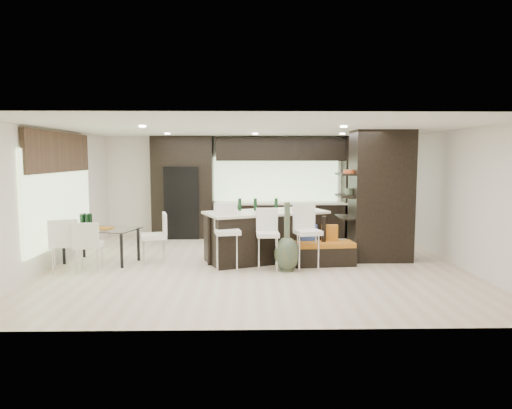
{
  "coord_description": "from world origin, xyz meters",
  "views": [
    {
      "loc": [
        -0.19,
        -9.02,
        2.16
      ],
      "look_at": [
        0.0,
        0.6,
        1.15
      ],
      "focal_mm": 32.0,
      "sensor_mm": 36.0,
      "label": 1
    }
  ],
  "objects_px": {
    "kitchen_island": "(266,236)",
    "dining_table": "(102,245)",
    "stool_right": "(308,244)",
    "chair_far": "(64,247)",
    "stool_mid": "(268,245)",
    "chair_near": "(89,248)",
    "floor_vase": "(287,237)",
    "stool_left": "(228,244)",
    "bench": "(324,254)",
    "chair_end": "(154,240)"
  },
  "relations": [
    {
      "from": "stool_right",
      "to": "chair_near",
      "type": "xyz_separation_m",
      "value": [
        -4.14,
        -0.03,
        -0.06
      ]
    },
    {
      "from": "stool_mid",
      "to": "chair_far",
      "type": "distance_m",
      "value": 3.83
    },
    {
      "from": "chair_end",
      "to": "chair_far",
      "type": "bearing_deg",
      "value": 101.45
    },
    {
      "from": "kitchen_island",
      "to": "chair_far",
      "type": "xyz_separation_m",
      "value": [
        -3.83,
        -0.9,
        -0.05
      ]
    },
    {
      "from": "bench",
      "to": "stool_mid",
      "type": "bearing_deg",
      "value": -167.73
    },
    {
      "from": "dining_table",
      "to": "stool_mid",
      "type": "bearing_deg",
      "value": 3.69
    },
    {
      "from": "dining_table",
      "to": "chair_end",
      "type": "height_order",
      "value": "chair_end"
    },
    {
      "from": "chair_near",
      "to": "chair_far",
      "type": "distance_m",
      "value": 0.46
    },
    {
      "from": "bench",
      "to": "chair_near",
      "type": "relative_size",
      "value": 1.37
    },
    {
      "from": "stool_mid",
      "to": "bench",
      "type": "height_order",
      "value": "stool_mid"
    },
    {
      "from": "floor_vase",
      "to": "chair_end",
      "type": "distance_m",
      "value": 2.79
    },
    {
      "from": "kitchen_island",
      "to": "stool_mid",
      "type": "distance_m",
      "value": 0.85
    },
    {
      "from": "chair_near",
      "to": "chair_far",
      "type": "bearing_deg",
      "value": 177.56
    },
    {
      "from": "kitchen_island",
      "to": "stool_mid",
      "type": "xyz_separation_m",
      "value": [
        0.0,
        -0.85,
        -0.04
      ]
    },
    {
      "from": "chair_near",
      "to": "stool_left",
      "type": "bearing_deg",
      "value": -3.88
    },
    {
      "from": "dining_table",
      "to": "chair_near",
      "type": "distance_m",
      "value": 0.74
    },
    {
      "from": "stool_mid",
      "to": "bench",
      "type": "distance_m",
      "value": 1.22
    },
    {
      "from": "chair_far",
      "to": "bench",
      "type": "bearing_deg",
      "value": -13.6
    },
    {
      "from": "kitchen_island",
      "to": "stool_right",
      "type": "bearing_deg",
      "value": -70.07
    },
    {
      "from": "dining_table",
      "to": "chair_near",
      "type": "height_order",
      "value": "chair_near"
    },
    {
      "from": "bench",
      "to": "floor_vase",
      "type": "height_order",
      "value": "floor_vase"
    },
    {
      "from": "stool_left",
      "to": "floor_vase",
      "type": "relative_size",
      "value": 0.78
    },
    {
      "from": "stool_mid",
      "to": "stool_right",
      "type": "bearing_deg",
      "value": -3.07
    },
    {
      "from": "stool_left",
      "to": "dining_table",
      "type": "height_order",
      "value": "stool_left"
    },
    {
      "from": "stool_right",
      "to": "dining_table",
      "type": "height_order",
      "value": "stool_right"
    },
    {
      "from": "stool_mid",
      "to": "dining_table",
      "type": "distance_m",
      "value": 3.45
    },
    {
      "from": "stool_mid",
      "to": "chair_near",
      "type": "bearing_deg",
      "value": 178.53
    },
    {
      "from": "kitchen_island",
      "to": "stool_right",
      "type": "distance_m",
      "value": 1.15
    },
    {
      "from": "stool_left",
      "to": "bench",
      "type": "xyz_separation_m",
      "value": [
        1.91,
        0.39,
        -0.28
      ]
    },
    {
      "from": "kitchen_island",
      "to": "stool_mid",
      "type": "bearing_deg",
      "value": -111.8
    },
    {
      "from": "bench",
      "to": "chair_near",
      "type": "bearing_deg",
      "value": 179.43
    },
    {
      "from": "chair_end",
      "to": "stool_mid",
      "type": "bearing_deg",
      "value": -121.33
    },
    {
      "from": "kitchen_island",
      "to": "dining_table",
      "type": "bearing_deg",
      "value": 160.82
    },
    {
      "from": "floor_vase",
      "to": "chair_far",
      "type": "relative_size",
      "value": 1.39
    },
    {
      "from": "dining_table",
      "to": "stool_right",
      "type": "bearing_deg",
      "value": 5.62
    },
    {
      "from": "stool_right",
      "to": "chair_far",
      "type": "height_order",
      "value": "stool_right"
    },
    {
      "from": "floor_vase",
      "to": "dining_table",
      "type": "height_order",
      "value": "floor_vase"
    },
    {
      "from": "bench",
      "to": "dining_table",
      "type": "height_order",
      "value": "dining_table"
    },
    {
      "from": "stool_mid",
      "to": "bench",
      "type": "xyz_separation_m",
      "value": [
        1.14,
        0.37,
        -0.24
      ]
    },
    {
      "from": "stool_mid",
      "to": "chair_near",
      "type": "xyz_separation_m",
      "value": [
        -3.37,
        -0.04,
        -0.03
      ]
    },
    {
      "from": "stool_left",
      "to": "stool_right",
      "type": "height_order",
      "value": "stool_left"
    },
    {
      "from": "bench",
      "to": "chair_far",
      "type": "relative_size",
      "value": 1.29
    },
    {
      "from": "stool_right",
      "to": "chair_near",
      "type": "relative_size",
      "value": 1.14
    },
    {
      "from": "kitchen_island",
      "to": "stool_mid",
      "type": "height_order",
      "value": "kitchen_island"
    },
    {
      "from": "chair_far",
      "to": "dining_table",
      "type": "bearing_deg",
      "value": 40.05
    },
    {
      "from": "stool_right",
      "to": "chair_near",
      "type": "height_order",
      "value": "stool_right"
    },
    {
      "from": "chair_near",
      "to": "dining_table",
      "type": "bearing_deg",
      "value": 85.65
    },
    {
      "from": "kitchen_island",
      "to": "floor_vase",
      "type": "xyz_separation_m",
      "value": [
        0.36,
        -0.93,
        0.14
      ]
    },
    {
      "from": "stool_mid",
      "to": "stool_left",
      "type": "bearing_deg",
      "value": 179.16
    },
    {
      "from": "chair_near",
      "to": "stool_right",
      "type": "bearing_deg",
      "value": -3.99
    }
  ]
}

